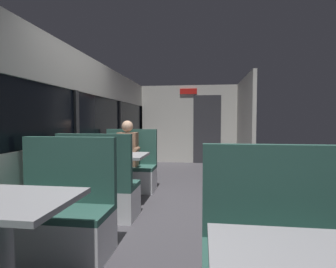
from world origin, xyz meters
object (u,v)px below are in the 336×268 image
object	(u,v)px
dining_table_near_window	(5,213)
bench_mid_window_facing_entry	(129,172)
bench_near_window_facing_entry	(61,220)
bench_mid_window_facing_end	(100,193)
seated_passenger	(128,161)
dining_table_mid_window	(117,161)
coffee_cup_primary	(105,152)

from	to	relation	value
dining_table_near_window	bench_mid_window_facing_entry	distance (m)	3.04
bench_near_window_facing_entry	bench_mid_window_facing_entry	world-z (taller)	same
bench_mid_window_facing_end	bench_mid_window_facing_entry	world-z (taller)	same
bench_near_window_facing_entry	seated_passenger	world-z (taller)	seated_passenger
bench_mid_window_facing_end	bench_mid_window_facing_entry	size ratio (longest dim) A/B	1.00
bench_mid_window_facing_end	bench_near_window_facing_entry	bearing A→B (deg)	-90.00
seated_passenger	bench_near_window_facing_entry	bearing A→B (deg)	-90.00
bench_near_window_facing_entry	bench_mid_window_facing_end	xyz separation A→B (m)	(0.00, 0.93, 0.00)
dining_table_mid_window	seated_passenger	bearing A→B (deg)	90.00
bench_mid_window_facing_entry	bench_mid_window_facing_end	bearing A→B (deg)	-90.00
coffee_cup_primary	dining_table_mid_window	bearing A→B (deg)	19.80
bench_mid_window_facing_end	seated_passenger	bearing A→B (deg)	90.00
dining_table_mid_window	coffee_cup_primary	distance (m)	0.23
dining_table_mid_window	bench_mid_window_facing_end	world-z (taller)	bench_mid_window_facing_end
seated_passenger	coffee_cup_primary	distance (m)	0.75
dining_table_mid_window	bench_mid_window_facing_end	xyz separation A→B (m)	(0.00, -0.70, -0.31)
dining_table_near_window	bench_near_window_facing_entry	bearing A→B (deg)	90.00
dining_table_mid_window	bench_mid_window_facing_entry	size ratio (longest dim) A/B	0.82
seated_passenger	coffee_cup_primary	world-z (taller)	seated_passenger
bench_near_window_facing_entry	bench_mid_window_facing_end	distance (m)	0.93
bench_mid_window_facing_entry	seated_passenger	bearing A→B (deg)	-90.00
bench_near_window_facing_entry	bench_mid_window_facing_end	world-z (taller)	same
coffee_cup_primary	dining_table_near_window	bearing A→B (deg)	-85.79
bench_mid_window_facing_end	bench_mid_window_facing_entry	bearing A→B (deg)	90.00
coffee_cup_primary	bench_near_window_facing_entry	bearing A→B (deg)	-83.92
dining_table_mid_window	bench_mid_window_facing_entry	bearing A→B (deg)	90.00
bench_near_window_facing_entry	dining_table_mid_window	size ratio (longest dim) A/B	1.22
bench_mid_window_facing_entry	coffee_cup_primary	distance (m)	0.90
dining_table_mid_window	coffee_cup_primary	size ratio (longest dim) A/B	10.00
coffee_cup_primary	seated_passenger	bearing A→B (deg)	76.34
bench_mid_window_facing_entry	seated_passenger	distance (m)	0.22
dining_table_near_window	seated_passenger	xyz separation A→B (m)	(0.00, 2.95, -0.10)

